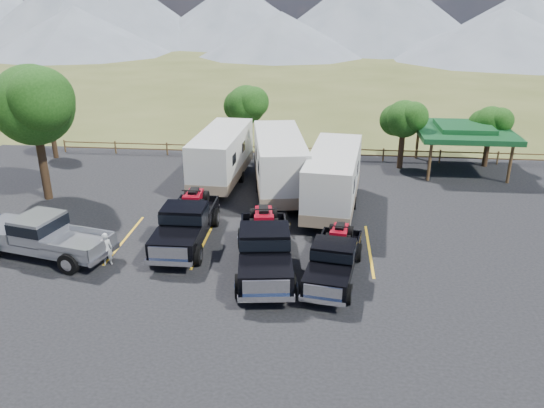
# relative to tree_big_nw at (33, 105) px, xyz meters

# --- Properties ---
(ground) EXTENTS (320.00, 320.00, 0.00)m
(ground) POSITION_rel_tree_big_nw_xyz_m (12.55, -9.03, -5.60)
(ground) COLOR #454D20
(ground) RESTS_ON ground
(asphalt_lot) EXTENTS (44.00, 34.00, 0.04)m
(asphalt_lot) POSITION_rel_tree_big_nw_xyz_m (12.55, -6.03, -5.58)
(asphalt_lot) COLOR black
(asphalt_lot) RESTS_ON ground
(stall_lines) EXTENTS (12.12, 5.50, 0.01)m
(stall_lines) POSITION_rel_tree_big_nw_xyz_m (12.55, -5.03, -5.55)
(stall_lines) COLOR gold
(stall_lines) RESTS_ON asphalt_lot
(tree_big_nw) EXTENTS (5.54, 5.18, 7.84)m
(tree_big_nw) POSITION_rel_tree_big_nw_xyz_m (0.00, 0.00, 0.00)
(tree_big_nw) COLOR black
(tree_big_nw) RESTS_ON ground
(tree_ne_a) EXTENTS (3.11, 2.92, 4.76)m
(tree_ne_a) POSITION_rel_tree_big_nw_xyz_m (21.52, 7.99, -2.11)
(tree_ne_a) COLOR black
(tree_ne_a) RESTS_ON ground
(tree_ne_b) EXTENTS (2.77, 2.59, 4.27)m
(tree_ne_b) POSITION_rel_tree_big_nw_xyz_m (27.52, 8.99, -2.47)
(tree_ne_b) COLOR black
(tree_ne_b) RESTS_ON ground
(tree_north) EXTENTS (3.46, 3.24, 5.25)m
(tree_north) POSITION_rel_tree_big_nw_xyz_m (10.52, 9.99, -1.76)
(tree_north) COLOR black
(tree_north) RESTS_ON ground
(tree_nw_small) EXTENTS (2.59, 2.43, 3.85)m
(tree_nw_small) POSITION_rel_tree_big_nw_xyz_m (-3.48, 7.99, -2.81)
(tree_nw_small) COLOR black
(tree_nw_small) RESTS_ON ground
(rail_fence) EXTENTS (36.12, 0.12, 1.00)m
(rail_fence) POSITION_rel_tree_big_nw_xyz_m (14.55, 9.47, -4.99)
(rail_fence) COLOR brown
(rail_fence) RESTS_ON ground
(pavilion) EXTENTS (6.20, 6.20, 3.22)m
(pavilion) POSITION_rel_tree_big_nw_xyz_m (25.55, 7.97, -2.81)
(pavilion) COLOR brown
(pavilion) RESTS_ON ground
(mountain_range) EXTENTS (209.00, 71.00, 20.00)m
(mountain_range) POSITION_rel_tree_big_nw_xyz_m (4.92, 96.95, 2.28)
(mountain_range) COLOR slate
(mountain_range) RESTS_ON ground
(rig_left) EXTENTS (2.39, 6.65, 2.21)m
(rig_left) POSITION_rel_tree_big_nw_xyz_m (9.71, -4.98, -4.49)
(rig_left) COLOR black
(rig_left) RESTS_ON asphalt_lot
(rig_center) EXTENTS (3.12, 7.13, 2.31)m
(rig_center) POSITION_rel_tree_big_nw_xyz_m (13.78, -7.32, -4.45)
(rig_center) COLOR black
(rig_center) RESTS_ON asphalt_lot
(rig_right) EXTENTS (2.71, 5.92, 1.90)m
(rig_right) POSITION_rel_tree_big_nw_xyz_m (16.81, -7.75, -4.64)
(rig_right) COLOR black
(rig_right) RESTS_ON asphalt_lot
(trailer_left) EXTENTS (2.94, 9.71, 3.37)m
(trailer_left) POSITION_rel_tree_big_nw_xyz_m (9.85, 3.67, -3.79)
(trailer_left) COLOR silver
(trailer_left) RESTS_ON asphalt_lot
(trailer_center) EXTENTS (4.01, 10.36, 3.58)m
(trailer_center) POSITION_rel_tree_big_nw_xyz_m (13.63, 2.09, -3.68)
(trailer_center) COLOR silver
(trailer_center) RESTS_ON asphalt_lot
(trailer_right) EXTENTS (3.42, 9.87, 3.41)m
(trailer_right) POSITION_rel_tree_big_nw_xyz_m (16.80, -0.17, -3.77)
(trailer_right) COLOR silver
(trailer_right) RESTS_ON asphalt_lot
(pickup_silver) EXTENTS (7.01, 3.59, 2.01)m
(pickup_silver) POSITION_rel_tree_big_nw_xyz_m (3.57, -7.15, -4.51)
(pickup_silver) COLOR gray
(pickup_silver) RESTS_ON asphalt_lot
(person_a) EXTENTS (0.65, 0.53, 1.56)m
(person_a) POSITION_rel_tree_big_nw_xyz_m (6.71, -7.64, -4.78)
(person_a) COLOR #BCBCBC
(person_a) RESTS_ON asphalt_lot
(person_b) EXTENTS (1.02, 1.03, 1.68)m
(person_b) POSITION_rel_tree_big_nw_xyz_m (2.99, -5.71, -4.72)
(person_b) COLOR slate
(person_b) RESTS_ON asphalt_lot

